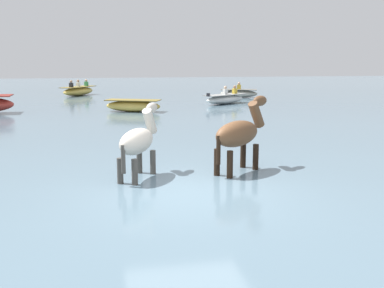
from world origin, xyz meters
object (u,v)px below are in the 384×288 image
(boat_far_inshore, at_px, (225,99))
(boat_distant_east, at_px, (133,106))
(boat_near_port, at_px, (78,91))
(horse_lead_bay, at_px, (239,135))
(horse_trailing_pinto, at_px, (138,143))
(boat_distant_west, at_px, (239,93))

(boat_far_inshore, distance_m, boat_distant_east, 6.23)
(boat_near_port, bearing_deg, horse_lead_bay, -78.80)
(horse_lead_bay, distance_m, horse_trailing_pinto, 2.29)
(horse_lead_bay, height_order, boat_distant_east, horse_lead_bay)
(boat_far_inshore, xyz_separation_m, boat_distant_west, (2.00, 4.02, -0.00))
(boat_far_inshore, height_order, boat_distant_west, boat_distant_west)
(horse_lead_bay, xyz_separation_m, boat_distant_west, (5.87, 19.79, -0.56))
(boat_far_inshore, relative_size, boat_near_port, 0.92)
(horse_lead_bay, bearing_deg, boat_far_inshore, 76.21)
(horse_lead_bay, distance_m, boat_far_inshore, 16.25)
(boat_far_inshore, distance_m, boat_distant_west, 4.49)
(boat_far_inshore, relative_size, boat_distant_east, 1.02)
(boat_near_port, height_order, boat_distant_east, boat_near_port)
(horse_trailing_pinto, height_order, boat_near_port, horse_trailing_pinto)
(boat_near_port, relative_size, boat_distant_west, 1.23)
(boat_distant_west, xyz_separation_m, boat_distant_east, (-7.44, -7.07, 0.01))
(horse_trailing_pinto, distance_m, boat_distant_west, 21.51)
(horse_lead_bay, xyz_separation_m, horse_trailing_pinto, (-2.28, -0.11, -0.07))
(boat_far_inshore, bearing_deg, horse_trailing_pinto, -111.18)
(horse_trailing_pinto, bearing_deg, boat_far_inshore, 68.82)
(boat_distant_east, bearing_deg, boat_distant_west, 43.54)
(horse_trailing_pinto, distance_m, boat_near_port, 23.77)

